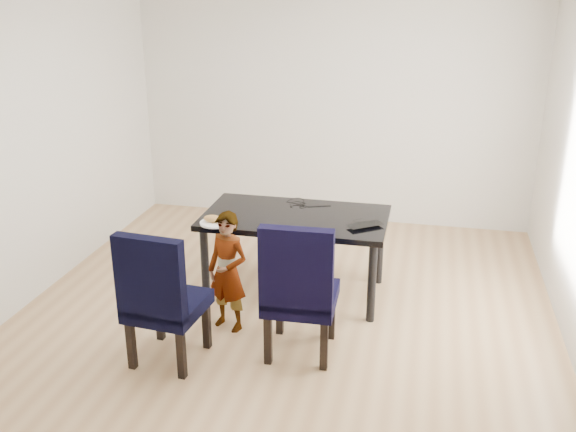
% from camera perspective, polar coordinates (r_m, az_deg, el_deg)
% --- Properties ---
extents(floor, '(4.50, 5.00, 0.01)m').
position_cam_1_polar(floor, '(5.47, -0.46, -9.15)').
color(floor, tan).
rests_on(floor, ground).
extents(wall_back, '(4.50, 0.01, 2.70)m').
position_cam_1_polar(wall_back, '(7.34, 4.00, 9.82)').
color(wall_back, silver).
rests_on(wall_back, ground).
extents(wall_front, '(4.50, 0.01, 2.70)m').
position_cam_1_polar(wall_front, '(2.74, -12.66, -9.49)').
color(wall_front, white).
rests_on(wall_front, ground).
extents(wall_left, '(0.01, 5.00, 2.70)m').
position_cam_1_polar(wall_left, '(5.87, -22.61, 5.60)').
color(wall_left, silver).
rests_on(wall_left, ground).
extents(dining_table, '(1.60, 0.90, 0.75)m').
position_cam_1_polar(dining_table, '(5.73, 0.66, -3.43)').
color(dining_table, black).
rests_on(dining_table, floor).
extents(chair_left, '(0.56, 0.58, 1.06)m').
position_cam_1_polar(chair_left, '(4.78, -10.71, -6.85)').
color(chair_left, black).
rests_on(chair_left, floor).
extents(chair_right, '(0.54, 0.56, 1.09)m').
position_cam_1_polar(chair_right, '(4.78, 1.18, -6.25)').
color(chair_right, black).
rests_on(chair_right, floor).
extents(child, '(0.42, 0.35, 0.99)m').
position_cam_1_polar(child, '(5.14, -5.37, -4.95)').
color(child, orange).
rests_on(child, floor).
extents(plate, '(0.29, 0.29, 0.01)m').
position_cam_1_polar(plate, '(5.43, -6.49, -0.60)').
color(plate, white).
rests_on(plate, dining_table).
extents(sandwich, '(0.16, 0.08, 0.07)m').
position_cam_1_polar(sandwich, '(5.41, -6.69, -0.24)').
color(sandwich, '#B88341').
rests_on(sandwich, plate).
extents(laptop, '(0.36, 0.33, 0.02)m').
position_cam_1_polar(laptop, '(5.40, 6.64, -0.70)').
color(laptop, black).
rests_on(laptop, dining_table).
extents(cable_tangle, '(0.15, 0.15, 0.01)m').
position_cam_1_polar(cable_tangle, '(5.82, 0.86, 0.93)').
color(cable_tangle, black).
rests_on(cable_tangle, dining_table).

